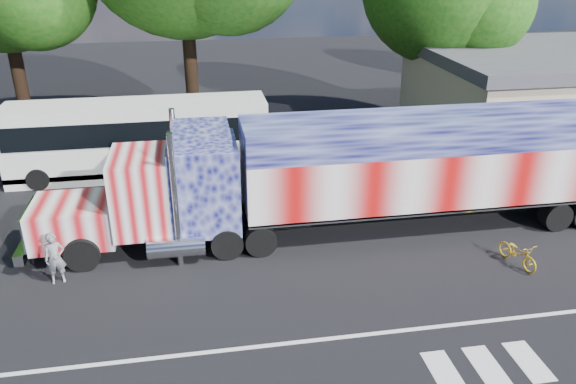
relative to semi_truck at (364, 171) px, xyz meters
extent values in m
plane|color=black|center=(-2.90, -3.16, -2.45)|extent=(100.00, 100.00, 0.00)
cube|color=silver|center=(-2.90, -6.16, -2.45)|extent=(30.00, 0.15, 0.01)
cube|color=silver|center=(-0.10, -7.96, -2.45)|extent=(0.70, 1.60, 0.01)
cube|color=silver|center=(1.10, -7.96, -2.45)|extent=(0.70, 1.60, 0.01)
cube|color=silver|center=(2.30, -7.96, -2.45)|extent=(0.70, 1.60, 0.01)
cube|color=black|center=(-6.98, 0.00, -1.70)|extent=(9.75, 1.08, 0.33)
cube|color=#DA8185|center=(-10.45, 0.00, -1.15)|extent=(2.82, 2.38, 1.41)
cube|color=silver|center=(-11.91, 0.00, -1.15)|extent=(0.13, 2.06, 1.26)
cube|color=silver|center=(-12.13, 0.00, -1.86)|extent=(0.33, 2.71, 0.39)
cube|color=#DA8185|center=(-8.07, 0.00, -0.18)|extent=(1.95, 2.71, 2.71)
cube|color=black|center=(-8.99, 0.00, 0.31)|extent=(0.07, 2.28, 0.98)
cube|color=#4A4E8C|center=(-5.90, 0.00, -0.07)|extent=(2.38, 2.71, 3.14)
cube|color=#4A4E8C|center=(-5.90, 0.00, 1.72)|extent=(1.95, 2.60, 0.54)
cylinder|color=silver|center=(-6.87, 1.43, -0.07)|extent=(0.22, 0.22, 4.77)
cylinder|color=silver|center=(-6.87, -1.43, -0.07)|extent=(0.22, 0.22, 4.77)
cylinder|color=silver|center=(-6.98, 1.41, -1.75)|extent=(1.95, 0.72, 0.72)
cylinder|color=silver|center=(-6.98, -1.41, -1.75)|extent=(1.95, 0.72, 0.72)
cylinder|color=black|center=(-10.13, -1.19, -1.86)|extent=(1.19, 0.38, 1.19)
cylinder|color=black|center=(-10.13, 1.19, -1.86)|extent=(1.19, 0.38, 1.19)
cylinder|color=black|center=(-5.25, -1.14, -1.89)|extent=(1.13, 0.60, 1.13)
cylinder|color=black|center=(-5.25, 1.14, -1.89)|extent=(1.13, 0.60, 1.13)
cylinder|color=black|center=(-4.06, -1.14, -1.89)|extent=(1.13, 0.60, 1.13)
cylinder|color=black|center=(-4.06, 1.14, -1.89)|extent=(1.13, 0.60, 1.13)
cube|color=black|center=(2.77, 0.00, -1.42)|extent=(14.08, 1.19, 0.33)
cube|color=#DE7A7A|center=(2.77, 0.00, -0.18)|extent=(14.52, 2.82, 2.17)
cube|color=#474D8D|center=(2.77, 0.00, 1.45)|extent=(14.52, 2.82, 1.08)
cube|color=silver|center=(2.77, 0.00, -1.26)|extent=(14.52, 2.82, 0.13)
cylinder|color=black|center=(7.43, -1.14, -1.89)|extent=(1.13, 0.60, 1.13)
cylinder|color=black|center=(7.43, 1.14, -1.89)|extent=(1.13, 0.60, 1.13)
cylinder|color=black|center=(8.62, 1.14, -1.89)|extent=(1.13, 0.60, 1.13)
cube|color=silver|center=(-8.71, 7.41, -0.71)|extent=(11.93, 2.58, 3.48)
cube|color=black|center=(-8.71, 7.41, -0.07)|extent=(11.53, 2.64, 1.09)
cube|color=black|center=(-8.71, 7.41, -2.01)|extent=(11.93, 2.58, 0.25)
cube|color=black|center=(-14.68, 7.41, -0.56)|extent=(0.06, 2.29, 1.39)
cylinder|color=black|center=(-13.19, 6.16, -1.96)|extent=(0.99, 0.30, 0.99)
cylinder|color=black|center=(-13.19, 8.65, -1.96)|extent=(0.99, 0.30, 0.99)
cylinder|color=black|center=(-5.73, 6.16, -1.96)|extent=(0.99, 0.30, 0.99)
cylinder|color=black|center=(-5.73, 8.65, -1.96)|extent=(0.99, 0.30, 0.99)
cylinder|color=black|center=(-4.84, 6.16, -1.96)|extent=(0.99, 0.30, 0.99)
cylinder|color=black|center=(-4.84, 8.65, -1.96)|extent=(0.99, 0.30, 0.99)
cube|color=#1E5926|center=(9.10, 2.80, -0.05)|extent=(1.60, 0.08, 1.20)
imported|color=slate|center=(-10.83, -1.84, -1.56)|extent=(0.73, 0.57, 1.78)
imported|color=gold|center=(4.59, -3.35, -2.00)|extent=(1.00, 1.82, 0.91)
cylinder|color=black|center=(-15.16, 13.19, 1.28)|extent=(0.70, 0.70, 7.46)
cylinder|color=black|center=(-6.11, 12.13, 1.89)|extent=(0.70, 0.70, 8.70)
cylinder|color=black|center=(7.59, 12.11, 0.78)|extent=(0.70, 0.70, 6.46)
sphere|color=#285E16|center=(9.29, 10.83, 4.70)|extent=(5.95, 5.95, 5.95)
camera|label=1|loc=(-6.02, -18.52, 7.82)|focal=35.00mm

